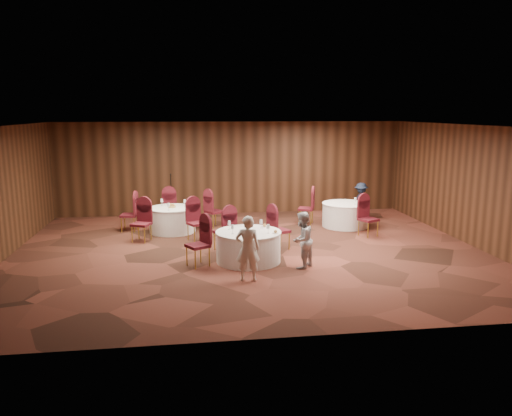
{
  "coord_description": "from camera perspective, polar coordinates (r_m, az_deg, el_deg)",
  "views": [
    {
      "loc": [
        -1.53,
        -12.29,
        3.56
      ],
      "look_at": [
        0.2,
        0.2,
        1.1
      ],
      "focal_mm": 35.0,
      "sensor_mm": 36.0,
      "label": 1
    }
  ],
  "objects": [
    {
      "name": "table_main",
      "position": [
        11.97,
        -0.87,
        -4.4
      ],
      "size": [
        1.57,
        1.57,
        0.74
      ],
      "color": "white",
      "rests_on": "ground"
    },
    {
      "name": "mic_stand",
      "position": [
        16.8,
        -9.62,
        0.18
      ],
      "size": [
        0.24,
        0.24,
        1.53
      ],
      "color": "black",
      "rests_on": "ground"
    },
    {
      "name": "chairs_main",
      "position": [
        12.51,
        -2.39,
        -3.13
      ],
      "size": [
        2.84,
        1.97,
        1.0
      ],
      "color": "#3A0B18",
      "rests_on": "ground"
    },
    {
      "name": "man_c",
      "position": [
        16.93,
        11.91,
        0.78
      ],
      "size": [
        0.77,
        0.91,
        1.23
      ],
      "primitive_type": "imported",
      "rotation": [
        0.0,
        0.0,
        5.18
      ],
      "color": "black",
      "rests_on": "ground"
    },
    {
      "name": "tabletop_right",
      "position": [
        15.6,
        11.29,
        1.0
      ],
      "size": [
        0.08,
        0.08,
        0.22
      ],
      "color": "silver",
      "rests_on": "table_right"
    },
    {
      "name": "tabletop_main",
      "position": [
        11.83,
        -0.02,
        -2.27
      ],
      "size": [
        1.16,
        1.1,
        0.22
      ],
      "color": "silver",
      "rests_on": "table_main"
    },
    {
      "name": "woman_a",
      "position": [
        10.54,
        -0.96,
        -4.65
      ],
      "size": [
        0.56,
        0.41,
        1.42
      ],
      "primitive_type": "imported",
      "rotation": [
        0.0,
        0.0,
        3.01
      ],
      "color": "silver",
      "rests_on": "ground"
    },
    {
      "name": "chairs_right",
      "position": [
        15.32,
        9.08,
        -0.62
      ],
      "size": [
        2.09,
        2.49,
        1.0
      ],
      "color": "#3A0B18",
      "rests_on": "ground"
    },
    {
      "name": "ground",
      "position": [
        12.89,
        -0.76,
        -5.0
      ],
      "size": [
        12.0,
        12.0,
        0.0
      ],
      "primitive_type": "plane",
      "color": "black",
      "rests_on": "ground"
    },
    {
      "name": "chairs_left",
      "position": [
        15.03,
        -9.72,
        -0.87
      ],
      "size": [
        3.22,
        3.01,
        1.0
      ],
      "color": "#3A0B18",
      "rests_on": "ground"
    },
    {
      "name": "woman_b",
      "position": [
        11.47,
        5.26,
        -3.68
      ],
      "size": [
        0.8,
        0.8,
        1.31
      ],
      "primitive_type": "imported",
      "rotation": [
        0.0,
        0.0,
        3.97
      ],
      "color": "#AFAFB4",
      "rests_on": "ground"
    },
    {
      "name": "tabletop_left",
      "position": [
        15.0,
        -9.6,
        0.36
      ],
      "size": [
        0.76,
        0.84,
        0.22
      ],
      "color": "silver",
      "rests_on": "table_left"
    },
    {
      "name": "table_left",
      "position": [
        15.08,
        -9.54,
        -1.31
      ],
      "size": [
        1.39,
        1.39,
        0.74
      ],
      "color": "white",
      "rests_on": "ground"
    },
    {
      "name": "room_shell",
      "position": [
        12.49,
        -0.78,
        3.7
      ],
      "size": [
        12.0,
        12.0,
        12.0
      ],
      "color": "silver",
      "rests_on": "ground"
    },
    {
      "name": "table_right",
      "position": [
        15.83,
        10.18,
        -0.74
      ],
      "size": [
        1.46,
        1.46,
        0.74
      ],
      "color": "white",
      "rests_on": "ground"
    }
  ]
}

